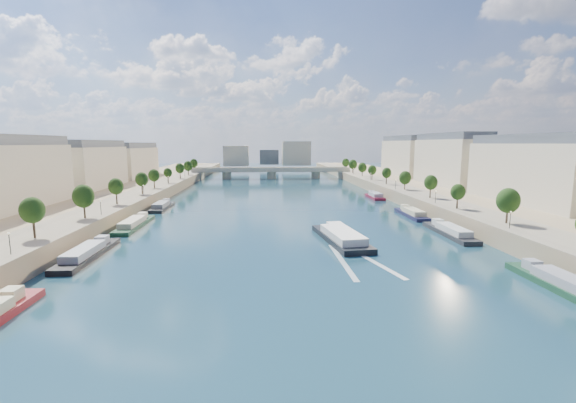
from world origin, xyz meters
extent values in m
plane|color=#0C2A37|center=(0.00, 100.00, 0.00)|extent=(700.00, 700.00, 0.00)
cube|color=#9E8460|center=(-72.00, 100.00, 2.50)|extent=(44.00, 520.00, 5.00)
cube|color=#9E8460|center=(72.00, 100.00, 2.50)|extent=(44.00, 520.00, 5.00)
cube|color=gray|center=(-57.00, 100.00, 5.05)|extent=(14.00, 520.00, 0.10)
cube|color=gray|center=(57.00, 100.00, 5.05)|extent=(14.00, 520.00, 0.10)
cylinder|color=#382B1E|center=(-55.00, 42.00, 6.91)|extent=(0.50, 0.50, 3.82)
ellipsoid|color=black|center=(-55.00, 42.00, 10.50)|extent=(4.80, 4.80, 5.52)
cylinder|color=#382B1E|center=(-55.00, 66.00, 6.91)|extent=(0.50, 0.50, 3.82)
ellipsoid|color=black|center=(-55.00, 66.00, 10.50)|extent=(4.80, 4.80, 5.52)
cylinder|color=#382B1E|center=(-55.00, 90.00, 6.91)|extent=(0.50, 0.50, 3.82)
ellipsoid|color=black|center=(-55.00, 90.00, 10.50)|extent=(4.80, 4.80, 5.52)
cylinder|color=#382B1E|center=(-55.00, 114.00, 6.91)|extent=(0.50, 0.50, 3.82)
ellipsoid|color=black|center=(-55.00, 114.00, 10.50)|extent=(4.80, 4.80, 5.52)
cylinder|color=#382B1E|center=(-55.00, 138.00, 6.91)|extent=(0.50, 0.50, 3.82)
ellipsoid|color=black|center=(-55.00, 138.00, 10.50)|extent=(4.80, 4.80, 5.52)
cylinder|color=#382B1E|center=(-55.00, 162.00, 6.91)|extent=(0.50, 0.50, 3.82)
ellipsoid|color=black|center=(-55.00, 162.00, 10.50)|extent=(4.80, 4.80, 5.52)
cylinder|color=#382B1E|center=(-55.00, 186.00, 6.91)|extent=(0.50, 0.50, 3.82)
ellipsoid|color=black|center=(-55.00, 186.00, 10.50)|extent=(4.80, 4.80, 5.52)
cylinder|color=#382B1E|center=(-55.00, 210.00, 6.91)|extent=(0.50, 0.50, 3.82)
ellipsoid|color=black|center=(-55.00, 210.00, 10.50)|extent=(4.80, 4.80, 5.52)
cylinder|color=#382B1E|center=(-55.00, 234.00, 6.91)|extent=(0.50, 0.50, 3.82)
ellipsoid|color=black|center=(-55.00, 234.00, 10.50)|extent=(4.80, 4.80, 5.52)
cylinder|color=#382B1E|center=(55.00, 50.00, 6.91)|extent=(0.50, 0.50, 3.82)
ellipsoid|color=black|center=(55.00, 50.00, 10.50)|extent=(4.80, 4.80, 5.52)
cylinder|color=#382B1E|center=(55.00, 74.00, 6.91)|extent=(0.50, 0.50, 3.82)
ellipsoid|color=black|center=(55.00, 74.00, 10.50)|extent=(4.80, 4.80, 5.52)
cylinder|color=#382B1E|center=(55.00, 98.00, 6.91)|extent=(0.50, 0.50, 3.82)
ellipsoid|color=black|center=(55.00, 98.00, 10.50)|extent=(4.80, 4.80, 5.52)
cylinder|color=#382B1E|center=(55.00, 122.00, 6.91)|extent=(0.50, 0.50, 3.82)
ellipsoid|color=black|center=(55.00, 122.00, 10.50)|extent=(4.80, 4.80, 5.52)
cylinder|color=#382B1E|center=(55.00, 146.00, 6.91)|extent=(0.50, 0.50, 3.82)
ellipsoid|color=black|center=(55.00, 146.00, 10.50)|extent=(4.80, 4.80, 5.52)
cylinder|color=#382B1E|center=(55.00, 170.00, 6.91)|extent=(0.50, 0.50, 3.82)
ellipsoid|color=black|center=(55.00, 170.00, 10.50)|extent=(4.80, 4.80, 5.52)
cylinder|color=#382B1E|center=(55.00, 194.00, 6.91)|extent=(0.50, 0.50, 3.82)
ellipsoid|color=black|center=(55.00, 194.00, 10.50)|extent=(4.80, 4.80, 5.52)
cylinder|color=#382B1E|center=(55.00, 218.00, 6.91)|extent=(0.50, 0.50, 3.82)
ellipsoid|color=black|center=(55.00, 218.00, 10.50)|extent=(4.80, 4.80, 5.52)
cylinder|color=#382B1E|center=(55.00, 242.00, 6.91)|extent=(0.50, 0.50, 3.82)
ellipsoid|color=black|center=(55.00, 242.00, 10.50)|extent=(4.80, 4.80, 5.52)
cylinder|color=black|center=(-52.50, 30.00, 7.00)|extent=(0.14, 0.14, 4.00)
sphere|color=#FFE5B2|center=(-52.50, 30.00, 9.10)|extent=(0.36, 0.36, 0.36)
cylinder|color=black|center=(-52.50, 70.00, 7.00)|extent=(0.14, 0.14, 4.00)
sphere|color=#FFE5B2|center=(-52.50, 70.00, 9.10)|extent=(0.36, 0.36, 0.36)
cylinder|color=black|center=(-52.50, 110.00, 7.00)|extent=(0.14, 0.14, 4.00)
sphere|color=#FFE5B2|center=(-52.50, 110.00, 9.10)|extent=(0.36, 0.36, 0.36)
cylinder|color=black|center=(-52.50, 150.00, 7.00)|extent=(0.14, 0.14, 4.00)
sphere|color=#FFE5B2|center=(-52.50, 150.00, 9.10)|extent=(0.36, 0.36, 0.36)
cylinder|color=black|center=(-52.50, 190.00, 7.00)|extent=(0.14, 0.14, 4.00)
sphere|color=#FFE5B2|center=(-52.50, 190.00, 9.10)|extent=(0.36, 0.36, 0.36)
cylinder|color=black|center=(52.50, 45.00, 7.00)|extent=(0.14, 0.14, 4.00)
sphere|color=#FFE5B2|center=(52.50, 45.00, 9.10)|extent=(0.36, 0.36, 0.36)
cylinder|color=black|center=(52.50, 85.00, 7.00)|extent=(0.14, 0.14, 4.00)
sphere|color=#FFE5B2|center=(52.50, 85.00, 9.10)|extent=(0.36, 0.36, 0.36)
cylinder|color=black|center=(52.50, 125.00, 7.00)|extent=(0.14, 0.14, 4.00)
sphere|color=#FFE5B2|center=(52.50, 125.00, 9.10)|extent=(0.36, 0.36, 0.36)
cylinder|color=black|center=(52.50, 165.00, 7.00)|extent=(0.14, 0.14, 4.00)
sphere|color=#FFE5B2|center=(52.50, 165.00, 9.10)|extent=(0.36, 0.36, 0.36)
cylinder|color=black|center=(52.50, 205.00, 7.00)|extent=(0.14, 0.14, 4.00)
sphere|color=#FFE5B2|center=(52.50, 205.00, 9.10)|extent=(0.36, 0.36, 0.36)
cube|color=beige|center=(-85.00, 83.00, 15.00)|extent=(16.00, 52.00, 20.00)
cube|color=#474C54|center=(-85.00, 83.00, 26.60)|extent=(14.72, 50.44, 3.20)
cube|color=beige|center=(-85.00, 141.00, 15.00)|extent=(16.00, 52.00, 20.00)
cube|color=#474C54|center=(-85.00, 141.00, 26.60)|extent=(14.72, 50.44, 3.20)
cube|color=beige|center=(-85.00, 199.00, 15.00)|extent=(16.00, 52.00, 20.00)
cube|color=#474C54|center=(-85.00, 199.00, 26.60)|extent=(14.72, 50.44, 3.20)
cube|color=beige|center=(85.00, 83.00, 15.00)|extent=(16.00, 52.00, 20.00)
cube|color=#474C54|center=(85.00, 83.00, 26.60)|extent=(14.72, 50.44, 3.20)
cube|color=beige|center=(85.00, 141.00, 15.00)|extent=(16.00, 52.00, 20.00)
cube|color=#474C54|center=(85.00, 141.00, 26.60)|extent=(14.72, 50.44, 3.20)
cube|color=beige|center=(85.00, 199.00, 15.00)|extent=(16.00, 52.00, 20.00)
cube|color=#474C54|center=(85.00, 199.00, 26.60)|extent=(14.72, 50.44, 3.20)
cube|color=beige|center=(-30.00, 310.00, 14.00)|extent=(22.00, 18.00, 18.00)
cube|color=beige|center=(25.00, 320.00, 16.00)|extent=(26.00, 20.00, 22.00)
cube|color=#474C54|center=(0.00, 335.00, 12.00)|extent=(18.00, 16.00, 14.00)
cube|color=#C1B79E|center=(0.00, 235.35, 6.20)|extent=(112.00, 11.00, 2.20)
cube|color=#C1B79E|center=(0.00, 230.35, 7.70)|extent=(112.00, 0.80, 0.90)
cube|color=#C1B79E|center=(0.00, 240.35, 7.70)|extent=(112.00, 0.80, 0.90)
cylinder|color=#C1B79E|center=(-32.00, 235.35, 2.50)|extent=(6.40, 6.40, 5.00)
cylinder|color=#C1B79E|center=(0.00, 235.35, 2.50)|extent=(6.40, 6.40, 5.00)
cylinder|color=#C1B79E|center=(32.00, 235.35, 2.50)|extent=(6.40, 6.40, 5.00)
cube|color=#C1B79E|center=(-52.00, 235.35, 2.50)|extent=(6.00, 12.00, 5.00)
cube|color=#C1B79E|center=(52.00, 235.35, 2.50)|extent=(6.00, 12.00, 5.00)
cube|color=black|center=(13.88, 55.38, 0.40)|extent=(11.61, 28.82, 2.00)
cube|color=white|center=(13.88, 53.14, 2.30)|extent=(8.89, 18.91, 1.80)
cube|color=white|center=(13.88, 63.79, 2.30)|extent=(4.41, 3.86, 1.80)
cube|color=silver|center=(10.68, 38.38, 0.02)|extent=(1.44, 26.01, 0.04)
cube|color=silver|center=(17.08, 38.38, 0.02)|extent=(7.69, 25.47, 0.04)
cube|color=beige|center=(-45.50, 18.28, 2.10)|extent=(2.50, 2.77, 1.80)
cube|color=black|center=(-45.50, 44.77, 0.30)|extent=(5.00, 25.58, 1.80)
cube|color=#A4A6AF|center=(-45.50, 42.72, 2.00)|extent=(4.10, 14.07, 1.60)
cube|color=#A4A6AF|center=(-45.50, 52.44, 2.10)|extent=(2.50, 3.07, 1.80)
cube|color=#1A4228|center=(-45.50, 76.59, 0.30)|extent=(5.00, 26.33, 1.80)
cube|color=beige|center=(-45.50, 74.48, 2.00)|extent=(4.10, 14.48, 1.60)
cube|color=beige|center=(-45.50, 84.49, 2.10)|extent=(2.50, 3.16, 1.80)
cube|color=#252527|center=(-45.50, 109.14, 0.30)|extent=(5.00, 21.63, 1.80)
cube|color=gray|center=(-45.50, 107.41, 2.00)|extent=(4.10, 11.90, 1.60)
cube|color=gray|center=(-45.50, 115.63, 2.10)|extent=(2.50, 2.60, 1.80)
cube|color=#1B432B|center=(45.50, 20.47, 0.30)|extent=(5.00, 21.98, 1.80)
cube|color=#9898A0|center=(45.50, 18.71, 2.00)|extent=(4.10, 12.09, 1.60)
cube|color=#9898A0|center=(45.50, 27.06, 2.10)|extent=(2.50, 2.64, 1.80)
cube|color=#27272A|center=(45.50, 60.14, 0.30)|extent=(5.00, 24.78, 1.80)
cube|color=silver|center=(45.50, 58.15, 2.00)|extent=(4.10, 13.63, 1.60)
cube|color=silver|center=(45.50, 67.57, 2.10)|extent=(2.50, 2.97, 1.80)
cube|color=#1A1A3A|center=(45.50, 87.76, 0.30)|extent=(5.00, 21.73, 1.80)
cube|color=beige|center=(45.50, 86.02, 2.00)|extent=(4.10, 11.95, 1.60)
cube|color=beige|center=(45.50, 94.28, 2.10)|extent=(2.50, 2.61, 1.80)
cube|color=maroon|center=(45.50, 132.38, 0.30)|extent=(5.00, 17.55, 1.80)
cube|color=#ABB2B7|center=(45.50, 130.98, 2.00)|extent=(4.10, 9.65, 1.60)
cube|color=#ABB2B7|center=(45.50, 137.65, 2.10)|extent=(2.50, 2.11, 1.80)
camera|label=1|loc=(-6.32, -41.30, 25.28)|focal=24.00mm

